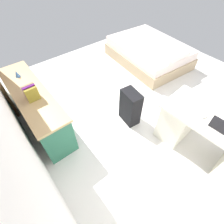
# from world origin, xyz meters

# --- Properties ---
(ground_plane) EXTENTS (5.54, 5.54, 0.00)m
(ground_plane) POSITION_xyz_m (0.00, 0.00, 0.00)
(ground_plane) COLOR silver
(wall_back) EXTENTS (4.54, 0.10, 2.54)m
(wall_back) POSITION_xyz_m (0.00, 2.08, 1.27)
(wall_back) COLOR white
(wall_back) RESTS_ON ground_plane
(desk) EXTENTS (1.48, 0.76, 0.73)m
(desk) POSITION_xyz_m (-1.23, 0.01, 0.38)
(desk) COLOR silver
(desk) RESTS_ON ground_plane
(credenza) EXTENTS (1.80, 0.48, 0.74)m
(credenza) POSITION_xyz_m (0.87, 1.70, 0.37)
(credenza) COLOR #28664C
(credenza) RESTS_ON ground_plane
(bed) EXTENTS (2.01, 1.55, 0.58)m
(bed) POSITION_xyz_m (1.09, -1.27, 0.24)
(bed) COLOR tan
(bed) RESTS_ON ground_plane
(suitcase_black) EXTENTS (0.38, 0.26, 0.64)m
(suitcase_black) POSITION_xyz_m (-0.06, 0.44, 0.32)
(suitcase_black) COLOR black
(suitcase_black) RESTS_ON ground_plane
(laptop) EXTENTS (0.32, 0.24, 0.21)m
(laptop) POSITION_xyz_m (-1.31, 0.12, 0.78)
(laptop) COLOR silver
(laptop) RESTS_ON desk
(computer_mouse) EXTENTS (0.07, 0.10, 0.03)m
(computer_mouse) POSITION_xyz_m (-1.05, 0.09, 0.74)
(computer_mouse) COLOR white
(computer_mouse) RESTS_ON desk
(book_row) EXTENTS (0.16, 0.17, 0.23)m
(book_row) POSITION_xyz_m (0.69, 1.70, 0.85)
(book_row) COLOR olive
(book_row) RESTS_ON credenza
(figurine_small) EXTENTS (0.08, 0.08, 0.11)m
(figurine_small) POSITION_xyz_m (1.34, 1.70, 0.79)
(figurine_small) COLOR #4C7FBF
(figurine_small) RESTS_ON credenza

